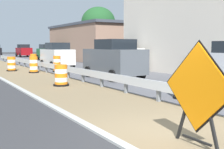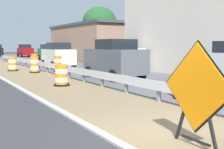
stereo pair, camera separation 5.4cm
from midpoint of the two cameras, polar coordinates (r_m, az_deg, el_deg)
ground_plane at (r=6.46m, az=12.02°, el=-11.55°), size 160.00×160.00×0.00m
median_dirt_strip at (r=6.82m, az=15.48°, el=-10.67°), size 3.49×120.00×0.01m
curb_near_edge at (r=5.70m, az=2.00°, el=-13.73°), size 0.20×120.00×0.11m
guardrail_median at (r=9.93m, az=9.00°, el=-2.36°), size 0.18×58.85×0.71m
warning_sign_diamond at (r=5.63m, az=16.41°, el=-3.07°), size 0.08×1.75×2.01m
traffic_barrel_nearest at (r=10.74m, az=13.83°, el=-2.34°), size 0.67×0.67×0.95m
traffic_barrel_close at (r=13.91m, az=-9.73°, el=-0.35°), size 0.74×0.74×1.00m
traffic_barrel_mid at (r=21.35m, az=-10.47°, el=1.94°), size 0.65×0.65×1.15m
traffic_barrel_far at (r=20.91m, az=-14.82°, el=1.74°), size 0.69×0.69×1.13m
traffic_barrel_farther at (r=22.78m, az=-18.79°, el=1.85°), size 0.74×0.74×1.06m
traffic_barrel_farthest at (r=27.55m, az=-14.83°, el=2.65°), size 0.72×0.72×1.12m
car_trailing_near_lane at (r=22.43m, az=1.55°, el=3.74°), size 2.15×4.06×2.25m
car_lead_far_lane at (r=16.73m, az=0.56°, el=3.04°), size 2.12×4.29×2.24m
car_mid_far_lane at (r=38.36m, az=-12.21°, el=4.29°), size 1.99×4.13×2.03m
car_trailing_far_lane at (r=25.01m, az=-10.46°, el=3.71°), size 2.03×4.14×2.12m
car_distant_a at (r=50.05m, az=-16.59°, el=4.50°), size 2.04×4.21×2.05m
roadside_shop_near at (r=22.17m, az=20.46°, el=9.02°), size 8.14×13.26×6.59m
roadside_shop_far at (r=37.77m, az=-3.52°, el=6.32°), size 6.84×15.02×4.55m
utility_pole_near at (r=21.08m, az=9.90°, el=13.14°), size 0.24×1.80×8.98m
tree_roadside at (r=38.37m, az=-2.42°, el=10.15°), size 4.40×4.40×6.85m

